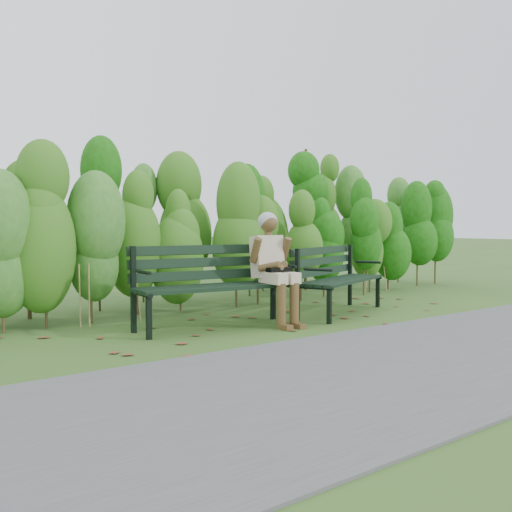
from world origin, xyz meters
TOP-DOWN VIEW (x-y plane):
  - ground at (0.00, 0.00)m, footprint 80.00×80.00m
  - footpath at (0.00, -2.20)m, footprint 60.00×2.50m
  - hedge_band at (0.00, 1.86)m, footprint 11.04×1.67m
  - leaf_litter at (-0.25, -0.03)m, footprint 5.76×2.21m
  - bench_left at (-0.73, 0.19)m, footprint 1.86×0.81m
  - bench_right at (1.07, 0.10)m, footprint 1.77×1.11m
  - seated_woman at (-0.09, -0.07)m, footprint 0.51×0.74m

SIDE VIEW (x-z plane):
  - ground at x=0.00m, z-range 0.00..0.00m
  - leaf_litter at x=-0.25m, z-range 0.00..0.01m
  - footpath at x=0.00m, z-range 0.00..0.01m
  - bench_right at x=1.07m, z-range 0.08..0.92m
  - bench_left at x=-0.73m, z-range 0.08..0.98m
  - seated_woman at x=-0.09m, z-range 0.09..1.35m
  - hedge_band at x=0.00m, z-range 0.05..2.47m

